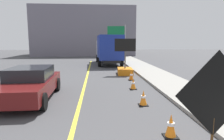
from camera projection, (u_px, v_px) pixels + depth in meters
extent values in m
cube|color=gray|center=(204.00, 102.00, 7.94)|extent=(2.44, 48.00, 0.14)
cube|color=yellow|center=(79.00, 107.00, 7.55)|extent=(0.14, 36.00, 0.01)
cube|color=orange|center=(215.00, 94.00, 3.66)|extent=(1.55, 0.18, 1.56)
cube|color=black|center=(216.00, 94.00, 3.64)|extent=(1.63, 0.17, 1.63)
cube|color=black|center=(215.00, 93.00, 3.68)|extent=(0.28, 0.03, 0.52)
cube|color=orange|center=(125.00, 71.00, 15.07)|extent=(1.22, 1.87, 0.45)
cylinder|color=#4C4C4C|center=(125.00, 60.00, 14.95)|extent=(0.10, 0.10, 1.30)
cube|color=black|center=(125.00, 45.00, 14.79)|extent=(1.60, 0.19, 0.95)
sphere|color=yellow|center=(132.00, 45.00, 14.84)|extent=(0.09, 0.09, 0.09)
sphere|color=yellow|center=(128.00, 45.00, 14.84)|extent=(0.09, 0.09, 0.09)
sphere|color=yellow|center=(124.00, 45.00, 14.84)|extent=(0.09, 0.09, 0.09)
sphere|color=yellow|center=(121.00, 45.00, 14.83)|extent=(0.09, 0.09, 0.09)
sphere|color=yellow|center=(118.00, 43.00, 14.81)|extent=(0.09, 0.09, 0.09)
sphere|color=yellow|center=(118.00, 47.00, 14.86)|extent=(0.09, 0.09, 0.09)
cube|color=black|center=(109.00, 59.00, 21.80)|extent=(1.93, 7.15, 0.25)
cube|color=silver|center=(106.00, 48.00, 24.16)|extent=(2.44, 2.08, 1.90)
cube|color=navy|center=(110.00, 47.00, 20.55)|extent=(2.55, 4.91, 2.42)
cylinder|color=black|center=(97.00, 58.00, 24.06)|extent=(0.32, 0.91, 0.90)
cylinder|color=black|center=(116.00, 58.00, 24.32)|extent=(0.32, 0.91, 0.90)
cylinder|color=black|center=(99.00, 62.00, 19.60)|extent=(0.32, 0.91, 0.90)
cylinder|color=black|center=(122.00, 62.00, 19.86)|extent=(0.32, 0.91, 0.90)
cube|color=#591414|center=(30.00, 86.00, 8.41)|extent=(1.96, 4.47, 0.60)
cube|color=black|center=(30.00, 73.00, 8.54)|extent=(1.69, 2.03, 0.50)
cylinder|color=black|center=(43.00, 102.00, 7.09)|extent=(0.23, 0.66, 0.66)
cylinder|color=black|center=(57.00, 84.00, 9.97)|extent=(0.23, 0.66, 0.66)
cylinder|color=black|center=(20.00, 85.00, 9.79)|extent=(0.23, 0.66, 0.66)
cylinder|color=gray|center=(125.00, 41.00, 30.10)|extent=(0.18, 0.18, 5.00)
cube|color=#0F6033|center=(116.00, 30.00, 29.88)|extent=(2.59, 0.30, 1.30)
cube|color=white|center=(116.00, 30.00, 29.92)|extent=(1.81, 0.17, 0.18)
cube|color=slate|center=(85.00, 32.00, 37.16)|extent=(17.64, 9.80, 8.47)
cube|color=black|center=(170.00, 136.00, 5.16)|extent=(0.36, 0.36, 0.03)
cone|color=orange|center=(171.00, 125.00, 5.12)|extent=(0.28, 0.28, 0.59)
cylinder|color=white|center=(171.00, 124.00, 5.11)|extent=(0.19, 0.19, 0.08)
cube|color=black|center=(143.00, 105.00, 7.72)|extent=(0.36, 0.36, 0.03)
cone|color=orange|center=(143.00, 97.00, 7.68)|extent=(0.28, 0.28, 0.57)
cylinder|color=white|center=(143.00, 97.00, 7.67)|extent=(0.19, 0.19, 0.08)
cube|color=black|center=(133.00, 89.00, 10.32)|extent=(0.36, 0.36, 0.03)
cone|color=orange|center=(133.00, 84.00, 10.28)|extent=(0.28, 0.28, 0.55)
cylinder|color=white|center=(133.00, 83.00, 10.28)|extent=(0.19, 0.19, 0.08)
cube|color=black|center=(131.00, 80.00, 12.76)|extent=(0.36, 0.36, 0.03)
cone|color=orange|center=(131.00, 75.00, 12.71)|extent=(0.28, 0.28, 0.59)
cylinder|color=white|center=(131.00, 75.00, 12.71)|extent=(0.19, 0.19, 0.08)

